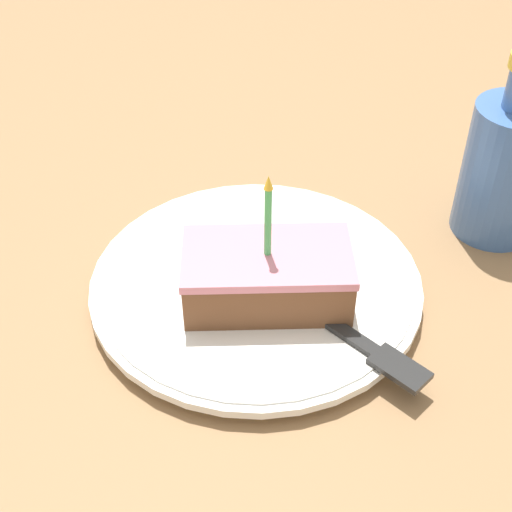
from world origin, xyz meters
The scene contains 5 objects.
ground_plane centered at (0.00, 0.00, -0.02)m, with size 2.40×2.40×0.04m.
plate centered at (-0.02, -0.02, 0.01)m, with size 0.29×0.29×0.02m.
cake_slice centered at (0.00, -0.01, 0.04)m, with size 0.08×0.14×0.12m.
fork centered at (0.05, 0.05, 0.02)m, with size 0.14×0.13×0.00m.
bottle centered at (-0.11, 0.22, 0.07)m, with size 0.08×0.08×0.18m.
Camera 1 is at (0.43, -0.03, 0.43)m, focal length 50.00 mm.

